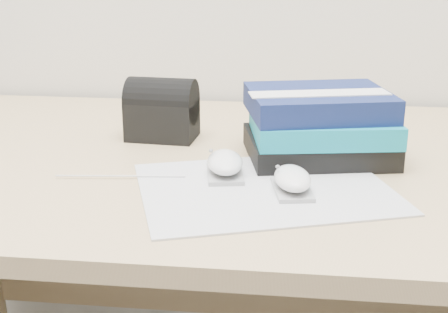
# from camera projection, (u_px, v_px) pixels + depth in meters

# --- Properties ---
(desk) EXTENTS (1.60, 0.80, 0.73)m
(desk) POSITION_uv_depth(u_px,v_px,m) (289.00, 263.00, 1.20)
(desk) COLOR tan
(desk) RESTS_ON ground
(mousepad) EXTENTS (0.44, 0.39, 0.00)m
(mousepad) POSITION_uv_depth(u_px,v_px,m) (265.00, 188.00, 0.93)
(mousepad) COLOR #9A9BA2
(mousepad) RESTS_ON desk
(mouse_rear) EXTENTS (0.07, 0.11, 0.04)m
(mouse_rear) POSITION_uv_depth(u_px,v_px,m) (225.00, 164.00, 0.98)
(mouse_rear) COLOR #97989A
(mouse_rear) RESTS_ON mousepad
(mouse_front) EXTENTS (0.07, 0.10, 0.04)m
(mouse_front) POSITION_uv_depth(u_px,v_px,m) (292.00, 180.00, 0.91)
(mouse_front) COLOR #9A999C
(mouse_front) RESTS_ON mousepad
(usb_cable) EXTENTS (0.20, 0.02, 0.00)m
(usb_cable) POSITION_uv_depth(u_px,v_px,m) (120.00, 176.00, 0.97)
(usb_cable) COLOR silver
(usb_cable) RESTS_ON mousepad
(book_stack) EXTENTS (0.27, 0.23, 0.12)m
(book_stack) POSITION_uv_depth(u_px,v_px,m) (320.00, 125.00, 1.06)
(book_stack) COLOR black
(book_stack) RESTS_ON desk
(pouch) EXTENTS (0.13, 0.10, 0.12)m
(pouch) POSITION_uv_depth(u_px,v_px,m) (162.00, 109.00, 1.16)
(pouch) COLOR black
(pouch) RESTS_ON desk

